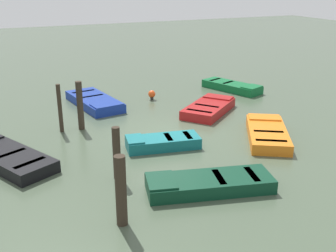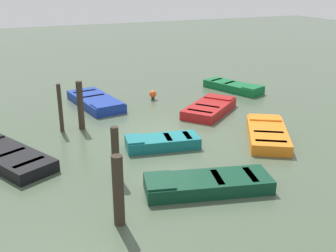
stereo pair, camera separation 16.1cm
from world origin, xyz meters
TOP-DOWN VIEW (x-y plane):
  - ground_plane at (0.00, 0.00)m, footprint 80.00×80.00m
  - rowboat_black at (-5.96, -0.08)m, footprint 3.03×4.22m
  - rowboat_blue at (-1.64, 4.91)m, footprint 2.05×3.95m
  - rowboat_orange at (3.27, -1.94)m, footprint 2.90×3.55m
  - rowboat_green at (5.87, 4.60)m, footprint 2.21×3.49m
  - rowboat_dark_green at (-0.75, -4.52)m, footprint 3.81×2.07m
  - rowboat_teal at (-0.72, -1.12)m, footprint 2.76×1.48m
  - rowboat_red at (2.82, 1.75)m, footprint 3.35×3.09m
  - mooring_piling_far_right at (-3.73, 2.01)m, footprint 0.16×0.16m
  - mooring_piling_mid_right at (-2.94, 1.99)m, footprint 0.25×0.25m
  - mooring_piling_center at (-2.92, -2.74)m, footprint 0.24×0.24m
  - mooring_piling_near_left at (-3.57, -5.15)m, footprint 0.28×0.28m
  - marker_buoy at (1.23, 4.70)m, footprint 0.36×0.36m

SIDE VIEW (x-z plane):
  - ground_plane at x=0.00m, z-range 0.00..0.00m
  - rowboat_black at x=-5.96m, z-range -0.01..0.45m
  - rowboat_blue at x=-1.64m, z-range -0.01..0.45m
  - rowboat_dark_green at x=-0.75m, z-range -0.01..0.45m
  - rowboat_green at x=5.87m, z-range -0.01..0.45m
  - rowboat_orange at x=3.27m, z-range -0.01..0.45m
  - rowboat_red at x=2.82m, z-range -0.01..0.45m
  - rowboat_teal at x=-0.72m, z-range -0.01..0.45m
  - marker_buoy at x=1.23m, z-range 0.05..0.53m
  - mooring_piling_center at x=-2.92m, z-range 0.00..1.67m
  - mooring_piling_near_left at x=-3.57m, z-range 0.00..1.86m
  - mooring_piling_far_right at x=-3.73m, z-range 0.00..1.94m
  - mooring_piling_mid_right at x=-2.94m, z-range 0.00..1.97m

